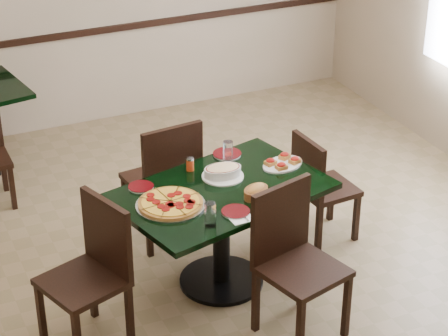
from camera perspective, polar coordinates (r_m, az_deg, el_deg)
name	(u,v)px	position (r m, az deg, el deg)	size (l,w,h in m)	color
floor	(229,260)	(6.40, 0.31, -6.03)	(5.50, 5.50, 0.00)	#796546
room_shell	(253,19)	(7.69, 1.92, 9.71)	(5.50, 5.50, 5.50)	silver
main_table	(221,212)	(5.87, -0.17, -2.92)	(1.55, 1.19, 0.75)	black
chair_far	(166,176)	(6.34, -3.81, -0.50)	(0.51, 0.51, 1.00)	black
chair_near	(293,253)	(5.48, 4.50, -5.55)	(0.57, 0.57, 1.00)	black
chair_right	(318,183)	(6.46, 6.18, -0.99)	(0.42, 0.42, 0.85)	black
chair_left	(94,266)	(5.44, -8.51, -6.33)	(0.58, 0.58, 0.97)	black
pepperoni_pizza	(170,203)	(5.59, -3.52, -2.31)	(0.45, 0.45, 0.04)	silver
lasagna_casserole	(223,171)	(5.90, -0.08, -0.20)	(0.29, 0.29, 0.09)	silver
bread_basket	(256,191)	(5.67, 2.10, -1.54)	(0.23, 0.20, 0.09)	brown
bruschetta_platter	(283,162)	(6.07, 3.85, 0.37)	(0.36, 0.30, 0.05)	silver
side_plate_near	(236,212)	(5.51, 0.77, -2.87)	(0.18, 0.18, 0.02)	silver
side_plate_far_r	(227,154)	(6.21, 0.20, 0.94)	(0.20, 0.20, 0.03)	silver
side_plate_far_l	(141,187)	(5.81, -5.44, -1.23)	(0.17, 0.17, 0.02)	silver
napkin_setting	(241,217)	(5.46, 1.09, -3.23)	(0.15, 0.15, 0.01)	white
water_glass_a	(228,151)	(6.10, 0.26, 1.11)	(0.07, 0.07, 0.15)	white
water_glass_b	(210,214)	(5.34, -0.90, -3.03)	(0.07, 0.07, 0.16)	white
pepper_shaker	(190,164)	(5.99, -2.22, 0.27)	(0.06, 0.06, 0.09)	#D34616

